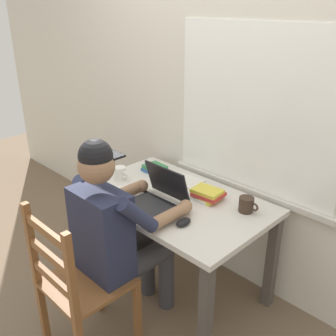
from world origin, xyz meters
name	(u,v)px	position (x,y,z in m)	size (l,w,h in m)	color
ground_plane	(173,287)	(0.00, 0.00, 0.00)	(8.00, 8.00, 0.00)	brown
back_wall	(224,95)	(0.00, 0.46, 1.30)	(6.00, 0.08, 2.60)	silver
desk	(173,211)	(0.00, 0.00, 0.61)	(1.21, 0.75, 0.71)	beige
seated_person	(117,229)	(0.00, -0.45, 0.68)	(0.50, 0.60, 1.24)	#232842
wooden_chair	(78,285)	(0.00, -0.73, 0.46)	(0.42, 0.42, 0.94)	brown
laptop	(157,197)	(-0.01, -0.13, 0.77)	(0.33, 0.30, 0.23)	black
computer_mouse	(184,222)	(0.26, -0.19, 0.73)	(0.06, 0.10, 0.03)	black
coffee_mug_white	(170,179)	(-0.14, 0.12, 0.76)	(0.12, 0.08, 0.09)	beige
coffee_mug_dark	(247,205)	(0.42, 0.18, 0.76)	(0.13, 0.09, 0.09)	#38281E
coffee_mug_spare	(120,173)	(-0.45, -0.07, 0.76)	(0.12, 0.08, 0.09)	white
book_stack_main	(154,169)	(-0.38, 0.19, 0.74)	(0.16, 0.14, 0.05)	#2D5B9E
book_stack_side	(207,194)	(0.16, 0.13, 0.75)	(0.20, 0.17, 0.07)	gold
paper_pile_near_laptop	(187,181)	(-0.10, 0.23, 0.72)	(0.20, 0.17, 0.01)	silver
paper_pile_back_corner	(130,194)	(-0.22, -0.17, 0.72)	(0.23, 0.17, 0.02)	silver
paper_pile_side	(201,195)	(0.11, 0.14, 0.72)	(0.20, 0.16, 0.02)	white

